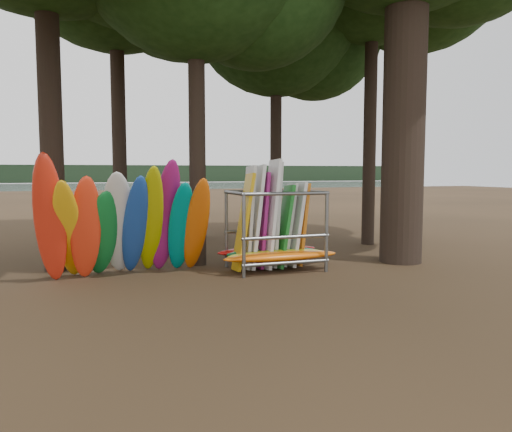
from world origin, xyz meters
name	(u,v)px	position (x,y,z in m)	size (l,w,h in m)	color
ground	(278,279)	(0.00, 0.00, 0.00)	(120.00, 120.00, 0.00)	#47331E
lake	(113,190)	(0.00, 60.00, 0.00)	(160.00, 160.00, 0.00)	gray
far_shore	(99,174)	(0.00, 110.00, 2.00)	(160.00, 4.00, 4.00)	black
oak_3	(276,8)	(2.66, 6.78, 8.60)	(7.47, 7.47, 11.87)	black
kayak_row	(123,225)	(-3.44, 1.44, 1.29)	(4.18, 2.11, 3.13)	red
storage_rack	(275,232)	(0.40, 1.21, 0.98)	(3.11, 1.57, 2.92)	slate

